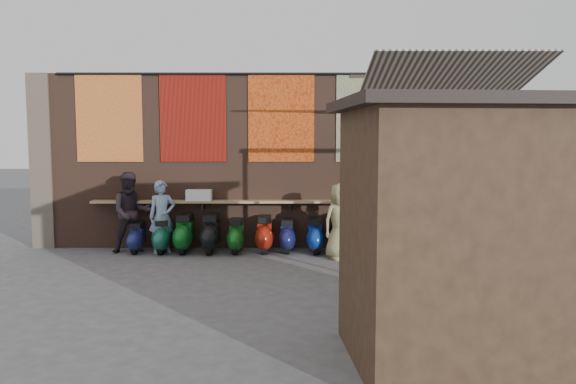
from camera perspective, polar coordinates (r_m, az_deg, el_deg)
The scene contains 35 objects.
ground at distance 10.65m, azimuth -2.43°, elevation -8.32°, with size 70.00×70.00×0.00m, color #474749.
brick_wall at distance 13.05m, azimuth -2.01°, elevation 3.13°, with size 10.00×0.40×4.00m, color brown.
pier_left at distance 14.20m, azimuth -23.50°, elevation 2.87°, with size 0.50×0.50×4.00m, color #4C4238.
pier_right at distance 13.90m, azimuth 19.99°, elevation 2.95°, with size 0.50×0.50×4.00m, color #4C4238.
eating_counter at distance 12.75m, azimuth -2.04°, elevation -0.98°, with size 8.00×0.32×0.05m, color #9E7A51.
shelf_box at distance 12.85m, azimuth -9.03°, elevation -0.32°, with size 0.56×0.30×0.25m, color white.
tapestry_redgold at distance 13.43m, azimuth -17.72°, elevation 7.21°, with size 1.50×0.02×2.00m, color maroon.
tapestry_sun at distance 12.99m, azimuth -9.63°, elevation 7.46°, with size 1.50×0.02×2.00m, color red.
tapestry_orange at distance 12.82m, azimuth -0.70°, elevation 7.56°, with size 1.50×0.02×2.00m, color #CC5419.
tapestry_multi at distance 12.96m, azimuth 8.25°, elevation 7.48°, with size 1.50×0.02×2.00m, color #275A92.
hang_rail at distance 12.89m, azimuth -2.07°, elevation 11.92°, with size 0.06×0.06×9.50m, color black.
scooter_stool_0 at distance 12.94m, azimuth -15.09°, elevation -4.50°, with size 0.32×0.70×0.67m, color navy, non-canonical shape.
scooter_stool_1 at distance 12.79m, azimuth -12.59°, elevation -4.42°, with size 0.35×0.77×0.73m, color #165A45, non-canonical shape.
scooter_stool_2 at distance 12.71m, azimuth -10.46°, elevation -4.19°, with size 0.40×0.89×0.84m, color #0B5319, non-canonical shape.
scooter_stool_3 at distance 12.59m, azimuth -7.86°, elevation -4.22°, with size 0.40×0.89×0.85m, color black, non-canonical shape.
scooter_stool_4 at distance 12.54m, azimuth -5.30°, elevation -4.47°, with size 0.35×0.79×0.75m, color #105418, non-canonical shape.
scooter_stool_5 at distance 12.56m, azimuth -2.39°, elevation -4.32°, with size 0.38×0.84×0.80m, color maroon, non-canonical shape.
scooter_stool_6 at distance 12.57m, azimuth -0.10°, elevation -4.46°, with size 0.35×0.77×0.73m, color #151950, non-canonical shape.
scooter_stool_7 at distance 12.50m, azimuth 2.75°, elevation -4.46°, with size 0.36×0.79×0.75m, color #0E339A, non-canonical shape.
scooter_stool_8 at distance 12.58m, azimuth 5.22°, elevation -4.21°, with size 0.40×0.89×0.85m, color black, non-canonical shape.
scooter_stool_9 at distance 12.65m, azimuth 7.91°, elevation -4.35°, with size 0.37×0.81×0.77m, color maroon, non-canonical shape.
diner_left at distance 12.72m, azimuth -12.67°, elevation -2.48°, with size 0.59×0.39×1.61m, color #7B96B3.
diner_right at distance 12.91m, azimuth -15.63°, elevation -2.01°, with size 0.87×0.68×1.80m, color #2B2127.
shopper_navy at distance 11.04m, azimuth 13.03°, elevation -3.54°, with size 0.98×0.41×1.67m, color black.
shopper_grey at distance 11.24m, azimuth 22.37°, elevation -4.01°, with size 0.99×0.57×1.53m, color #5A5B5F.
shopper_tan at distance 11.82m, azimuth 5.33°, elevation -2.99°, with size 0.78×0.51×1.60m, color #90875C.
market_stall at distance 6.68m, azimuth 18.05°, elevation -4.42°, with size 2.64×1.98×2.87m, color black.
stall_roof at distance 6.59m, azimuth 18.45°, elevation 8.48°, with size 2.96×2.28×0.12m, color black.
stall_sign at distance 7.54m, azimuth 15.19°, elevation 1.72°, with size 1.20×0.04×0.50m, color gold.
stall_shelf at distance 7.68m, azimuth 14.99°, elevation -5.98°, with size 2.20×0.10×0.06m, color #473321.
awning_canvas at distance 11.69m, azimuth 15.37°, elevation 10.25°, with size 3.20×3.40×0.03m, color beige.
awning_ledger at distance 13.26m, azimuth 13.55°, elevation 11.46°, with size 3.30×0.08×0.12m, color #33261C.
awning_header at distance 10.23m, azimuth 17.57°, elevation 8.25°, with size 3.00×0.08×0.08m, color black.
awning_post_left at distance 9.93m, azimuth 9.60°, elevation -0.32°, with size 0.09×0.09×3.10m, color black.
awning_post_right at distance 10.77m, azimuth 24.45°, elevation -0.29°, with size 0.09×0.09×3.10m, color black.
Camera 1 is at (0.41, -10.33, 2.56)m, focal length 35.00 mm.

